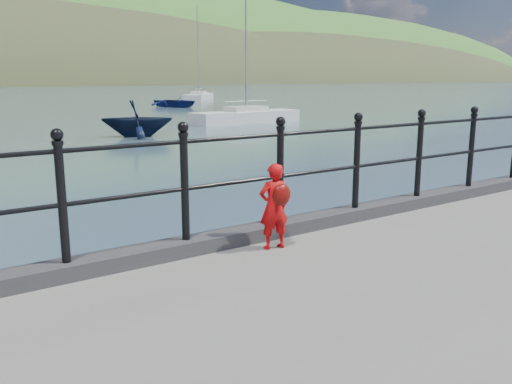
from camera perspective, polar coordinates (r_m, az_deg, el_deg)
ground at (r=6.40m, az=-2.82°, el=-13.65°), size 600.00×600.00×0.00m
kerb at (r=5.89m, az=-2.15°, el=-4.71°), size 60.00×0.30×0.15m
railing at (r=5.72m, az=-2.21°, el=2.49°), size 18.11×0.11×1.20m
far_shore at (r=249.08m, az=-25.34°, el=5.09°), size 830.00×200.00×156.00m
child at (r=5.61m, az=1.94°, el=-1.43°), size 0.36×0.32×0.91m
launch_blue at (r=51.02m, az=-8.41°, el=9.37°), size 4.68×5.47×0.96m
launch_navy at (r=26.10m, az=-12.41°, el=7.57°), size 4.09×3.87×1.70m
sailboat_near at (r=33.27m, az=-1.04°, el=7.88°), size 7.09×2.27×9.52m
sailboat_far at (r=66.77m, az=-6.04°, el=9.93°), size 6.77×7.42×11.08m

